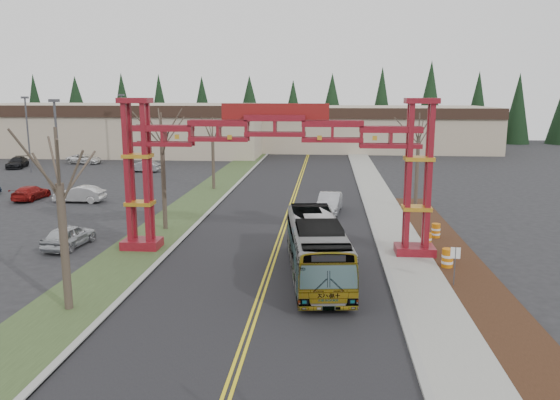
# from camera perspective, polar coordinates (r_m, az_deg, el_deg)

# --- Properties ---
(road) EXTENTS (12.00, 110.00, 0.02)m
(road) POSITION_cam_1_polar(r_m,az_deg,el_deg) (38.79, 0.50, -2.54)
(road) COLOR black
(road) RESTS_ON ground
(lane_line_left) EXTENTS (0.12, 100.00, 0.01)m
(lane_line_left) POSITION_cam_1_polar(r_m,az_deg,el_deg) (38.79, 0.32, -2.51)
(lane_line_left) COLOR gold
(lane_line_left) RESTS_ON road
(lane_line_right) EXTENTS (0.12, 100.00, 0.01)m
(lane_line_right) POSITION_cam_1_polar(r_m,az_deg,el_deg) (38.78, 0.68, -2.52)
(lane_line_right) COLOR gold
(lane_line_right) RESTS_ON road
(curb_right) EXTENTS (0.30, 110.00, 0.15)m
(curb_right) POSITION_cam_1_polar(r_m,az_deg,el_deg) (38.79, 9.60, -2.60)
(curb_right) COLOR #979793
(curb_right) RESTS_ON ground
(sidewalk_right) EXTENTS (2.60, 110.00, 0.14)m
(sidewalk_right) POSITION_cam_1_polar(r_m,az_deg,el_deg) (38.94, 11.73, -2.62)
(sidewalk_right) COLOR gray
(sidewalk_right) RESTS_ON ground
(landscape_strip) EXTENTS (2.60, 50.00, 0.12)m
(landscape_strip) POSITION_cam_1_polar(r_m,az_deg,el_deg) (25.39, 21.60, -10.69)
(landscape_strip) COLOR black
(landscape_strip) RESTS_ON ground
(grass_median) EXTENTS (4.00, 110.00, 0.08)m
(grass_median) POSITION_cam_1_polar(r_m,az_deg,el_deg) (40.19, -10.95, -2.22)
(grass_median) COLOR #324522
(grass_median) RESTS_ON ground
(curb_left) EXTENTS (0.30, 110.00, 0.15)m
(curb_left) POSITION_cam_1_polar(r_m,az_deg,el_deg) (39.72, -8.38, -2.24)
(curb_left) COLOR #979793
(curb_left) RESTS_ON ground
(gateway_arch) EXTENTS (18.20, 1.60, 8.90)m
(gateway_arch) POSITION_cam_1_polar(r_m,az_deg,el_deg) (30.89, -0.51, 5.21)
(gateway_arch) COLOR #620C15
(gateway_arch) RESTS_ON ground
(retail_building_west) EXTENTS (46.00, 22.30, 7.50)m
(retail_building_west) POSITION_cam_1_polar(r_m,az_deg,el_deg) (90.90, -16.38, 7.24)
(retail_building_west) COLOR tan
(retail_building_west) RESTS_ON ground
(retail_building_east) EXTENTS (38.00, 20.30, 7.00)m
(retail_building_east) POSITION_cam_1_polar(r_m,az_deg,el_deg) (92.97, 9.44, 7.46)
(retail_building_east) COLOR tan
(retail_building_east) RESTS_ON ground
(conifer_treeline) EXTENTS (116.10, 5.60, 13.00)m
(conifer_treeline) POSITION_cam_1_polar(r_m,az_deg,el_deg) (104.65, 3.59, 9.60)
(conifer_treeline) COLOR black
(conifer_treeline) RESTS_ON ground
(transit_bus) EXTENTS (3.72, 10.86, 2.96)m
(transit_bus) POSITION_cam_1_polar(r_m,az_deg,el_deg) (27.67, 3.83, -5.02)
(transit_bus) COLOR #9A9DA1
(transit_bus) RESTS_ON ground
(silver_sedan) EXTENTS (2.16, 4.80, 1.53)m
(silver_sedan) POSITION_cam_1_polar(r_m,az_deg,el_deg) (42.66, 5.19, -0.29)
(silver_sedan) COLOR #A5A8AD
(silver_sedan) RESTS_ON ground
(parked_car_near_a) EXTENTS (2.02, 4.28, 1.42)m
(parked_car_near_a) POSITION_cam_1_polar(r_m,az_deg,el_deg) (35.29, -21.18, -3.51)
(parked_car_near_a) COLOR #A9ADB1
(parked_car_near_a) RESTS_ON ground
(parked_car_near_b) EXTENTS (4.29, 1.56, 1.40)m
(parked_car_near_b) POSITION_cam_1_polar(r_m,az_deg,el_deg) (49.53, -20.21, 0.58)
(parked_car_near_b) COLOR silver
(parked_car_near_b) RESTS_ON ground
(parked_car_mid_a) EXTENTS (1.83, 4.33, 1.25)m
(parked_car_mid_a) POSITION_cam_1_polar(r_m,az_deg,el_deg) (52.37, -24.57, 0.71)
(parked_car_mid_a) COLOR maroon
(parked_car_mid_a) RESTS_ON ground
(parked_car_far_a) EXTENTS (4.12, 1.80, 1.32)m
(parked_car_far_a) POSITION_cam_1_polar(r_m,az_deg,el_deg) (66.57, -14.07, 3.43)
(parked_car_far_a) COLOR #9D9FA4
(parked_car_far_a) RESTS_ON ground
(parked_car_far_b) EXTENTS (4.85, 2.77, 1.28)m
(parked_car_far_b) POSITION_cam_1_polar(r_m,az_deg,el_deg) (76.64, -19.78, 4.06)
(parked_car_far_b) COLOR white
(parked_car_far_b) RESTS_ON ground
(parked_car_far_c) EXTENTS (3.00, 4.94, 1.34)m
(parked_car_far_c) POSITION_cam_1_polar(r_m,az_deg,el_deg) (75.64, -25.75, 3.55)
(parked_car_far_c) COLOR black
(parked_car_far_c) RESTS_ON ground
(bare_tree_median_near) EXTENTS (3.49, 3.49, 7.81)m
(bare_tree_median_near) POSITION_cam_1_polar(r_m,az_deg,el_deg) (24.15, -22.06, 1.55)
(bare_tree_median_near) COLOR #382D26
(bare_tree_median_near) RESTS_ON ground
(bare_tree_median_mid) EXTENTS (3.01, 3.01, 7.92)m
(bare_tree_median_mid) POSITION_cam_1_polar(r_m,az_deg,el_deg) (37.15, -12.23, 5.80)
(bare_tree_median_mid) COLOR #382D26
(bare_tree_median_mid) RESTS_ON ground
(bare_tree_median_far) EXTENTS (2.96, 2.96, 6.93)m
(bare_tree_median_far) POSITION_cam_1_polar(r_m,az_deg,el_deg) (52.66, -7.05, 6.43)
(bare_tree_median_far) COLOR #382D26
(bare_tree_median_far) RESTS_ON ground
(bare_tree_right_far) EXTENTS (2.93, 2.93, 7.69)m
(bare_tree_right_far) POSITION_cam_1_polar(r_m,az_deg,el_deg) (44.12, 14.27, 6.28)
(bare_tree_right_far) COLOR #382D26
(bare_tree_right_far) RESTS_ON ground
(light_pole_near) EXTENTS (0.76, 0.38, 8.71)m
(light_pole_near) POSITION_cam_1_polar(r_m,az_deg,el_deg) (46.50, -22.23, 5.20)
(light_pole_near) COLOR #3F3F44
(light_pole_near) RESTS_ON ground
(light_pole_mid) EXTENTS (0.76, 0.38, 8.80)m
(light_pole_mid) POSITION_cam_1_polar(r_m,az_deg,el_deg) (69.98, -24.88, 6.74)
(light_pole_mid) COLOR #3F3F44
(light_pole_mid) RESTS_ON ground
(light_pole_far) EXTENTS (0.79, 0.39, 9.06)m
(light_pole_far) POSITION_cam_1_polar(r_m,az_deg,el_deg) (75.29, -16.11, 7.68)
(light_pole_far) COLOR #3F3F44
(light_pole_far) RESTS_ON ground
(street_sign) EXTENTS (0.45, 0.09, 1.98)m
(street_sign) POSITION_cam_1_polar(r_m,az_deg,el_deg) (27.33, 17.83, -5.87)
(street_sign) COLOR #3F3F44
(street_sign) RESTS_ON ground
(barrel_south) EXTENTS (0.60, 0.60, 1.11)m
(barrel_south) POSITION_cam_1_polar(r_m,az_deg,el_deg) (30.26, 17.09, -5.91)
(barrel_south) COLOR #CC6C0B
(barrel_south) RESTS_ON ground
(barrel_mid) EXTENTS (0.55, 0.55, 1.01)m
(barrel_mid) POSITION_cam_1_polar(r_m,az_deg,el_deg) (33.65, 15.09, -4.19)
(barrel_mid) COLOR #CC6C0B
(barrel_mid) RESTS_ON ground
(barrel_north) EXTENTS (0.55, 0.55, 1.02)m
(barrel_north) POSITION_cam_1_polar(r_m,az_deg,el_deg) (36.12, 15.97, -3.18)
(barrel_north) COLOR #CC6C0B
(barrel_north) RESTS_ON ground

